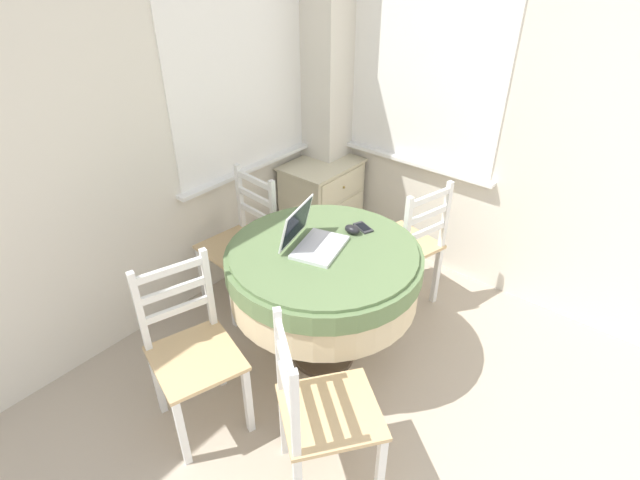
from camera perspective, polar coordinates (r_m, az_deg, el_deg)
name	(u,v)px	position (r m, az deg, el deg)	size (l,w,h in m)	color
corner_room_shell	(365,132)	(2.59, 5.15, 12.19)	(4.46, 4.68, 2.55)	silver
round_dining_table	(324,271)	(2.64, 0.43, -3.60)	(1.03, 1.03, 0.76)	#4C3D2D
laptop	(311,239)	(2.55, -0.98, 0.14)	(0.36, 0.34, 0.22)	silver
computer_mouse	(352,229)	(2.69, 3.70, 1.21)	(0.06, 0.09, 0.05)	black
cell_phone	(363,227)	(2.74, 4.95, 1.44)	(0.10, 0.13, 0.01)	#2D2D33
dining_chair_near_back_window	(242,244)	(3.23, -8.87, -0.41)	(0.44, 0.42, 0.89)	tan
dining_chair_near_right_window	(407,246)	(3.22, 9.92, -0.67)	(0.47, 0.49, 0.89)	tan
dining_chair_camera_near	(320,413)	(2.20, 0.01, -19.21)	(0.56, 0.55, 0.89)	tan
dining_chair_left_flank	(192,352)	(2.51, -14.39, -12.34)	(0.49, 0.50, 0.89)	tan
corner_cabinet	(322,205)	(3.85, 0.23, 4.07)	(0.57, 0.43, 0.69)	beige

